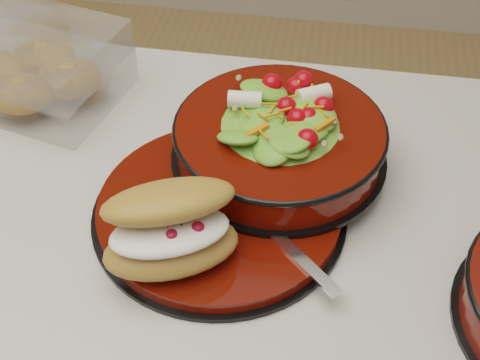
% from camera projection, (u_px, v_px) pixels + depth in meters
% --- Properties ---
extents(dinner_plate, '(0.28, 0.28, 0.02)m').
position_uv_depth(dinner_plate, '(220.00, 210.00, 0.74)').
color(dinner_plate, black).
rests_on(dinner_plate, island_counter).
extents(salad_bowl, '(0.25, 0.25, 0.10)m').
position_uv_depth(salad_bowl, '(280.00, 133.00, 0.76)').
color(salad_bowl, black).
rests_on(salad_bowl, dinner_plate).
extents(croissant, '(0.16, 0.14, 0.08)m').
position_uv_depth(croissant, '(171.00, 229.00, 0.65)').
color(croissant, '#AE7535').
rests_on(croissant, dinner_plate).
extents(fork, '(0.14, 0.14, 0.00)m').
position_uv_depth(fork, '(275.00, 234.00, 0.70)').
color(fork, silver).
rests_on(fork, dinner_plate).
extents(pastry_box, '(0.26, 0.21, 0.09)m').
position_uv_depth(pastry_box, '(30.00, 66.00, 0.88)').
color(pastry_box, white).
rests_on(pastry_box, island_counter).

